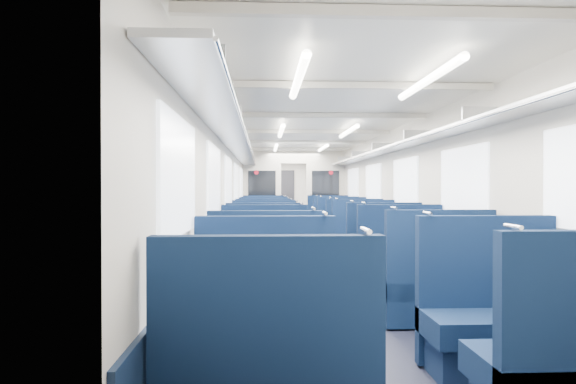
% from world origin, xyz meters
% --- Properties ---
extents(floor, '(2.80, 18.00, 0.01)m').
position_xyz_m(floor, '(0.00, 0.00, 0.00)').
color(floor, black).
rests_on(floor, ground).
extents(ceiling, '(2.80, 18.00, 0.01)m').
position_xyz_m(ceiling, '(0.00, 0.00, 2.35)').
color(ceiling, silver).
rests_on(ceiling, wall_left).
extents(wall_left, '(0.02, 18.00, 2.35)m').
position_xyz_m(wall_left, '(-1.40, 0.00, 1.18)').
color(wall_left, beige).
rests_on(wall_left, floor).
extents(dado_left, '(0.03, 17.90, 0.70)m').
position_xyz_m(dado_left, '(-1.39, 0.00, 0.35)').
color(dado_left, '#0F1C35').
rests_on(dado_left, floor).
extents(wall_right, '(0.02, 18.00, 2.35)m').
position_xyz_m(wall_right, '(1.40, 0.00, 1.18)').
color(wall_right, beige).
rests_on(wall_right, floor).
extents(dado_right, '(0.03, 17.90, 0.70)m').
position_xyz_m(dado_right, '(1.39, 0.00, 0.35)').
color(dado_right, '#0F1C35').
rests_on(dado_right, floor).
extents(wall_far, '(2.80, 0.02, 2.35)m').
position_xyz_m(wall_far, '(0.00, 9.00, 1.18)').
color(wall_far, beige).
rests_on(wall_far, floor).
extents(luggage_rack_left, '(0.36, 17.40, 0.18)m').
position_xyz_m(luggage_rack_left, '(-1.21, 0.00, 1.97)').
color(luggage_rack_left, '#B2B5BA').
rests_on(luggage_rack_left, wall_left).
extents(luggage_rack_right, '(0.36, 17.40, 0.18)m').
position_xyz_m(luggage_rack_right, '(1.21, 0.00, 1.97)').
color(luggage_rack_right, '#B2B5BA').
rests_on(luggage_rack_right, wall_right).
extents(windows, '(2.78, 15.60, 0.75)m').
position_xyz_m(windows, '(0.00, -0.46, 1.42)').
color(windows, white).
rests_on(windows, wall_left).
extents(ceiling_fittings, '(2.70, 16.06, 0.11)m').
position_xyz_m(ceiling_fittings, '(0.00, -0.26, 2.29)').
color(ceiling_fittings, beige).
rests_on(ceiling_fittings, ceiling).
extents(end_door, '(0.75, 0.06, 2.00)m').
position_xyz_m(end_door, '(0.00, 8.94, 1.00)').
color(end_door, black).
rests_on(end_door, floor).
extents(bulkhead, '(2.80, 0.10, 2.35)m').
position_xyz_m(bulkhead, '(-0.00, 3.18, 1.23)').
color(bulkhead, beige).
rests_on(bulkhead, floor).
extents(seat_2, '(1.05, 0.58, 1.17)m').
position_xyz_m(seat_2, '(-0.83, -7.13, 0.36)').
color(seat_2, '#0D1F3F').
rests_on(seat_2, floor).
extents(seat_3, '(1.05, 0.58, 1.17)m').
position_xyz_m(seat_3, '(0.83, -7.15, 0.36)').
color(seat_3, '#0D1F3F').
rests_on(seat_3, floor).
extents(seat_4, '(1.05, 0.58, 1.17)m').
position_xyz_m(seat_4, '(-0.83, -5.98, 0.36)').
color(seat_4, '#0D1F3F').
rests_on(seat_4, floor).
extents(seat_5, '(1.05, 0.58, 1.17)m').
position_xyz_m(seat_5, '(0.83, -5.89, 0.36)').
color(seat_5, '#0D1F3F').
rests_on(seat_5, floor).
extents(seat_6, '(1.05, 0.58, 1.17)m').
position_xyz_m(seat_6, '(-0.83, -4.72, 0.36)').
color(seat_6, '#0D1F3F').
rests_on(seat_6, floor).
extents(seat_7, '(1.05, 0.58, 1.17)m').
position_xyz_m(seat_7, '(0.83, -4.75, 0.36)').
color(seat_7, '#0D1F3F').
rests_on(seat_7, floor).
extents(seat_8, '(1.05, 0.58, 1.17)m').
position_xyz_m(seat_8, '(-0.83, -3.71, 0.36)').
color(seat_8, '#0D1F3F').
rests_on(seat_8, floor).
extents(seat_9, '(1.05, 0.58, 1.17)m').
position_xyz_m(seat_9, '(0.83, -3.65, 0.36)').
color(seat_9, '#0D1F3F').
rests_on(seat_9, floor).
extents(seat_10, '(1.05, 0.58, 1.17)m').
position_xyz_m(seat_10, '(-0.83, -2.58, 0.36)').
color(seat_10, '#0D1F3F').
rests_on(seat_10, floor).
extents(seat_11, '(1.05, 0.58, 1.17)m').
position_xyz_m(seat_11, '(0.83, -2.48, 0.36)').
color(seat_11, '#0D1F3F').
rests_on(seat_11, floor).
extents(seat_12, '(1.05, 0.58, 1.17)m').
position_xyz_m(seat_12, '(-0.83, -1.34, 0.36)').
color(seat_12, '#0D1F3F').
rests_on(seat_12, floor).
extents(seat_13, '(1.05, 0.58, 1.17)m').
position_xyz_m(seat_13, '(0.83, -1.39, 0.36)').
color(seat_13, '#0D1F3F').
rests_on(seat_13, floor).
extents(seat_14, '(1.05, 0.58, 1.17)m').
position_xyz_m(seat_14, '(-0.83, -0.16, 0.36)').
color(seat_14, '#0D1F3F').
rests_on(seat_14, floor).
extents(seat_15, '(1.05, 0.58, 1.17)m').
position_xyz_m(seat_15, '(0.83, -0.17, 0.36)').
color(seat_15, '#0D1F3F').
rests_on(seat_15, floor).
extents(seat_16, '(1.05, 0.58, 1.17)m').
position_xyz_m(seat_16, '(-0.83, 0.91, 0.36)').
color(seat_16, '#0D1F3F').
rests_on(seat_16, floor).
extents(seat_17, '(1.05, 0.58, 1.17)m').
position_xyz_m(seat_17, '(0.83, 0.98, 0.36)').
color(seat_17, '#0D1F3F').
rests_on(seat_17, floor).
extents(seat_18, '(1.05, 0.58, 1.17)m').
position_xyz_m(seat_18, '(-0.83, 1.99, 0.36)').
color(seat_18, '#0D1F3F').
rests_on(seat_18, floor).
extents(seat_19, '(1.05, 0.58, 1.17)m').
position_xyz_m(seat_19, '(0.83, 2.13, 0.36)').
color(seat_19, '#0D1F3F').
rests_on(seat_19, floor).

